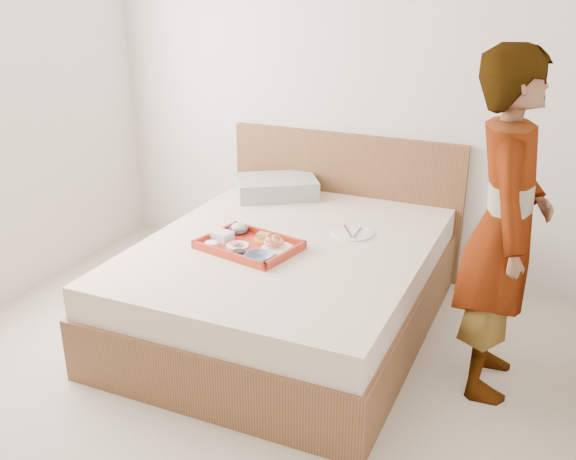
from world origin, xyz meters
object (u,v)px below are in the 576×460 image
Objects in this scene: tray at (249,245)px; dinner_plate at (352,233)px; bed at (287,284)px; person at (505,228)px.

dinner_plate is (0.46, 0.44, -0.02)m from tray.
tray is 2.14× the size of dinner_plate.
tray reaches higher than bed.
dinner_plate reaches higher than bed.
bed is 1.32m from person.
dinner_plate is at bearing 55.77° from tray.
person is at bearing 14.59° from tray.
dinner_plate is 0.14× the size of person.
bed is at bearing 59.42° from tray.
person is at bearing -5.36° from bed.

